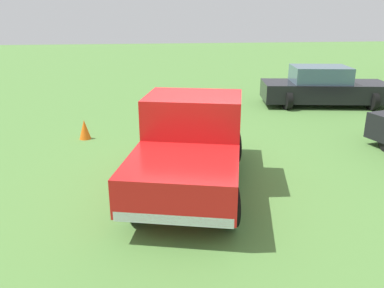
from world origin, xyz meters
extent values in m
plane|color=#54843D|center=(0.00, 0.00, 0.00)|extent=(80.00, 80.00, 0.00)
cylinder|color=black|center=(1.97, 0.21, 0.41)|extent=(0.82, 0.22, 0.82)
cylinder|color=black|center=(1.57, -1.31, 0.41)|extent=(0.82, 0.22, 0.82)
cylinder|color=black|center=(-0.87, 0.96, 0.41)|extent=(0.82, 0.22, 0.82)
cylinder|color=black|center=(-1.27, -0.56, 0.41)|extent=(0.82, 0.22, 0.82)
cube|color=red|center=(1.68, -0.53, 0.75)|extent=(2.25, 2.28, 0.64)
cube|color=red|center=(0.08, -0.11, 1.13)|extent=(1.90, 2.18, 1.40)
cube|color=slate|center=(0.08, -0.11, 1.57)|extent=(1.65, 1.98, 0.48)
cube|color=red|center=(-0.81, 0.13, 0.73)|extent=(2.61, 2.37, 0.60)
cube|color=silver|center=(2.51, -0.75, 0.49)|extent=(0.58, 1.76, 0.16)
cylinder|color=black|center=(-6.82, 7.47, 0.34)|extent=(0.68, 0.20, 0.68)
cylinder|color=black|center=(-5.30, 7.21, 0.34)|extent=(0.68, 0.20, 0.68)
cylinder|color=black|center=(-7.34, 4.45, 0.34)|extent=(0.68, 0.20, 0.68)
cylinder|color=black|center=(-5.82, 4.18, 0.34)|extent=(0.68, 0.20, 0.68)
cube|color=black|center=(-6.32, 5.83, 0.54)|extent=(2.57, 4.89, 0.68)
cube|color=slate|center=(-6.36, 5.60, 1.18)|extent=(1.91, 2.29, 0.60)
cone|color=orange|center=(-3.18, -2.73, 0.28)|extent=(0.32, 0.32, 0.55)
camera|label=1|loc=(7.58, -1.15, 3.35)|focal=36.41mm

